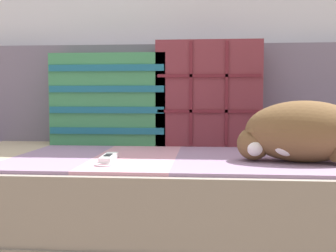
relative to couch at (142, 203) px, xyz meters
name	(u,v)px	position (x,y,z in m)	size (l,w,h in m)	color
couch	(142,203)	(0.00, 0.00, 0.00)	(2.01, 0.90, 0.37)	gray
sofa_backrest	(154,94)	(0.00, 0.38, 0.40)	(1.97, 0.14, 0.42)	slate
throw_pillow_quilted	(208,94)	(0.24, 0.24, 0.40)	(0.42, 0.14, 0.42)	brown
throw_pillow_striped	(110,99)	(-0.17, 0.24, 0.38)	(0.48, 0.14, 0.38)	#3D8956
sleeping_cat	(300,133)	(0.52, -0.20, 0.28)	(0.42, 0.21, 0.19)	brown
game_remote_far	(108,158)	(-0.07, -0.22, 0.20)	(0.05, 0.19, 0.02)	white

